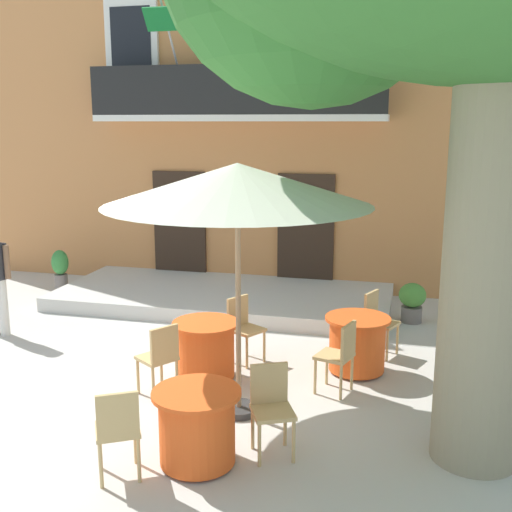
{
  "coord_description": "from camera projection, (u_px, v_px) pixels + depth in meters",
  "views": [
    {
      "loc": [
        3.27,
        -6.81,
        3.27
      ],
      "look_at": [
        1.03,
        2.04,
        1.3
      ],
      "focal_mm": 43.67,
      "sensor_mm": 36.0,
      "label": 1
    }
  ],
  "objects": [
    {
      "name": "ground_planter_right",
      "position": [
        412.0,
        301.0,
        10.32
      ],
      "size": [
        0.45,
        0.45,
        0.66
      ],
      "color": "slate",
      "rests_on": "ground"
    },
    {
      "name": "cafe_chair_front_0",
      "position": [
        243.0,
        324.0,
        8.6
      ],
      "size": [
        0.55,
        0.55,
        0.91
      ],
      "color": "tan",
      "rests_on": "ground"
    },
    {
      "name": "cafe_chair_front_1",
      "position": [
        160.0,
        355.0,
        7.47
      ],
      "size": [
        0.55,
        0.55,
        0.91
      ],
      "color": "tan",
      "rests_on": "ground"
    },
    {
      "name": "cafe_chair_near_tree_1",
      "position": [
        340.0,
        353.0,
        7.55
      ],
      "size": [
        0.5,
        0.5,
        0.91
      ],
      "color": "tan",
      "rests_on": "ground"
    },
    {
      "name": "cafe_chair_middle_1",
      "position": [
        118.0,
        427.0,
        5.7
      ],
      "size": [
        0.55,
        0.55,
        0.91
      ],
      "color": "tan",
      "rests_on": "ground"
    },
    {
      "name": "cafe_umbrella",
      "position": [
        237.0,
        185.0,
        6.6
      ],
      "size": [
        2.9,
        2.9,
        2.85
      ],
      "color": "#997A56",
      "rests_on": "ground"
    },
    {
      "name": "ground_planter_left",
      "position": [
        60.0,
        268.0,
        12.22
      ],
      "size": [
        0.33,
        0.33,
        0.82
      ],
      "color": "slate",
      "rests_on": "ground"
    },
    {
      "name": "cafe_table_middle",
      "position": [
        197.0,
        427.0,
        6.01
      ],
      "size": [
        0.86,
        0.86,
        0.76
      ],
      "color": "#EA561E",
      "rests_on": "ground"
    },
    {
      "name": "ground_plane",
      "position": [
        138.0,
        384.0,
        7.93
      ],
      "size": [
        120.0,
        120.0,
        0.0
      ],
      "primitive_type": "plane",
      "color": "beige"
    },
    {
      "name": "cafe_table_near_tree",
      "position": [
        357.0,
        344.0,
        8.25
      ],
      "size": [
        0.86,
        0.86,
        0.76
      ],
      "color": "#EA561E",
      "rests_on": "ground"
    },
    {
      "name": "cafe_chair_middle_0",
      "position": [
        271.0,
        403.0,
        6.19
      ],
      "size": [
        0.53,
        0.53,
        0.91
      ],
      "color": "tan",
      "rests_on": "ground"
    },
    {
      "name": "entrance_step_platform",
      "position": [
        223.0,
        297.0,
        11.41
      ],
      "size": [
        6.03,
        2.6,
        0.25
      ],
      "primitive_type": "cube",
      "color": "silver",
      "rests_on": "ground"
    },
    {
      "name": "cafe_table_front",
      "position": [
        206.0,
        349.0,
        8.05
      ],
      "size": [
        0.86,
        0.86,
        0.76
      ],
      "color": "#EA561E",
      "rests_on": "ground"
    },
    {
      "name": "building_facade",
      "position": [
        265.0,
        100.0,
        13.76
      ],
      "size": [
        13.0,
        5.09,
        7.5
      ],
      "color": "#CC844C",
      "rests_on": "ground"
    },
    {
      "name": "cafe_chair_near_tree_0",
      "position": [
        377.0,
        319.0,
        8.85
      ],
      "size": [
        0.52,
        0.52,
        0.91
      ],
      "color": "tan",
      "rests_on": "ground"
    }
  ]
}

